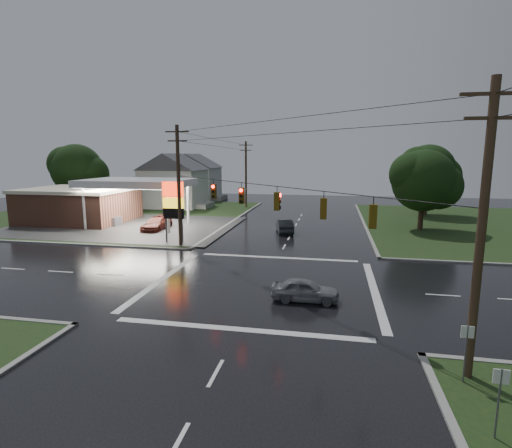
% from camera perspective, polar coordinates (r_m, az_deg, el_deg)
% --- Properties ---
extents(ground, '(120.00, 120.00, 0.00)m').
position_cam_1_polar(ground, '(26.45, 1.13, -8.59)').
color(ground, black).
rests_on(ground, ground).
extents(grass_nw, '(36.00, 36.00, 0.08)m').
position_cam_1_polar(grass_nw, '(59.65, -19.68, 1.24)').
color(grass_nw, '#1A3316').
rests_on(grass_nw, ground).
extents(gas_station, '(26.20, 18.00, 5.60)m').
position_cam_1_polar(gas_station, '(53.88, -22.93, 2.86)').
color(gas_station, '#2D2D2D').
rests_on(gas_station, ground).
extents(pylon_sign, '(2.00, 0.35, 6.00)m').
position_cam_1_polar(pylon_sign, '(38.44, -11.73, 3.13)').
color(pylon_sign, '#59595E').
rests_on(pylon_sign, ground).
extents(utility_pole_nw, '(2.20, 0.32, 11.00)m').
position_cam_1_polar(utility_pole_nw, '(36.99, -10.98, 5.56)').
color(utility_pole_nw, '#382619').
rests_on(utility_pole_nw, ground).
extents(utility_pole_se, '(2.20, 0.32, 11.00)m').
position_cam_1_polar(utility_pole_se, '(16.33, 29.52, -0.76)').
color(utility_pole_se, '#382619').
rests_on(utility_pole_se, ground).
extents(utility_pole_n, '(2.20, 0.32, 10.50)m').
position_cam_1_polar(utility_pole_n, '(64.29, -1.45, 7.25)').
color(utility_pole_n, '#382619').
rests_on(utility_pole_n, ground).
extents(traffic_signals, '(26.87, 26.87, 1.47)m').
position_cam_1_polar(traffic_signals, '(25.15, 1.21, 5.54)').
color(traffic_signals, black).
rests_on(traffic_signals, ground).
extents(house_near, '(11.05, 8.48, 8.60)m').
position_cam_1_polar(house_near, '(65.87, -11.66, 6.19)').
color(house_near, silver).
rests_on(house_near, ground).
extents(house_far, '(11.05, 8.48, 8.60)m').
position_cam_1_polar(house_far, '(77.41, -8.94, 6.79)').
color(house_far, silver).
rests_on(house_far, ground).
extents(tree_nw_behind, '(8.93, 7.60, 10.00)m').
position_cam_1_polar(tree_nw_behind, '(66.71, -24.10, 7.12)').
color(tree_nw_behind, black).
rests_on(tree_nw_behind, ground).
extents(tree_ne_near, '(7.99, 6.80, 8.98)m').
position_cam_1_polar(tree_ne_near, '(47.85, 22.95, 5.71)').
color(tree_ne_near, black).
rests_on(tree_ne_near, ground).
extents(tree_ne_far, '(8.46, 7.20, 9.80)m').
position_cam_1_polar(tree_ne_far, '(60.17, 23.48, 6.95)').
color(tree_ne_far, black).
rests_on(tree_ne_far, ground).
extents(car_north, '(2.58, 4.77, 1.49)m').
position_cam_1_polar(car_north, '(43.50, 4.09, -0.27)').
color(car_north, black).
rests_on(car_north, ground).
extents(car_crossing, '(3.90, 1.60, 1.32)m').
position_cam_1_polar(car_crossing, '(23.55, 7.03, -9.32)').
color(car_crossing, gray).
rests_on(car_crossing, ground).
extents(car_pump, '(2.21, 5.14, 1.47)m').
position_cam_1_polar(car_pump, '(46.24, -13.98, 0.05)').
color(car_pump, '#4D1811').
rests_on(car_pump, ground).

